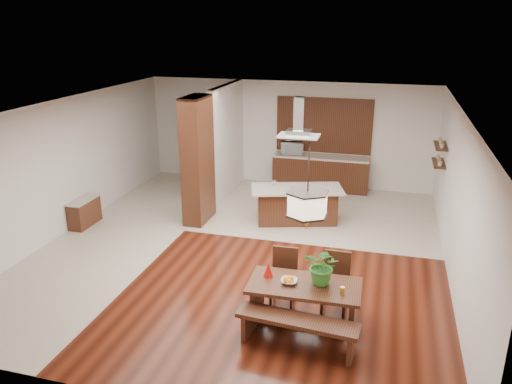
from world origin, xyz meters
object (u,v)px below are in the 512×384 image
(dining_bench, at_px, (297,333))
(dining_chair_left, at_px, (283,278))
(dining_table, at_px, (304,295))
(foliage_plant, at_px, (323,266))
(fruit_bowl, at_px, (289,281))
(dining_chair_right, at_px, (335,284))
(island_cup, at_px, (315,188))
(hallway_console, at_px, (84,212))
(kitchen_island, at_px, (297,205))
(range_hood, at_px, (299,117))
(pendant_lantern, at_px, (308,187))
(microwave, at_px, (292,148))

(dining_bench, distance_m, dining_chair_left, 1.22)
(dining_table, xyz_separation_m, foliage_plant, (0.26, 0.08, 0.48))
(fruit_bowl, bearing_deg, dining_chair_right, 41.06)
(dining_chair_right, relative_size, island_cup, 7.17)
(hallway_console, relative_size, fruit_bowl, 3.55)
(fruit_bowl, relative_size, kitchen_island, 0.11)
(range_hood, height_order, island_cup, range_hood)
(dining_bench, distance_m, pendant_lantern, 2.09)
(island_cup, bearing_deg, dining_table, -83.09)
(fruit_bowl, xyz_separation_m, microwave, (-1.30, 6.59, 0.38))
(dining_table, height_order, dining_chair_left, dining_chair_left)
(dining_chair_right, bearing_deg, kitchen_island, 110.44)
(island_cup, bearing_deg, dining_bench, -83.80)
(fruit_bowl, bearing_deg, range_hood, 99.15)
(dining_table, distance_m, range_hood, 4.57)
(dining_chair_left, height_order, island_cup, island_cup)
(pendant_lantern, bearing_deg, kitchen_island, 102.38)
(fruit_bowl, height_order, island_cup, island_cup)
(pendant_lantern, xyz_separation_m, foliage_plant, (0.26, 0.08, -1.25))
(fruit_bowl, relative_size, range_hood, 0.28)
(dining_chair_right, distance_m, range_hood, 4.23)
(dining_bench, bearing_deg, range_hood, 100.99)
(hallway_console, xyz_separation_m, dining_chair_right, (5.92, -2.04, 0.17))
(range_hood, bearing_deg, island_cup, -12.33)
(range_hood, bearing_deg, kitchen_island, -90.00)
(pendant_lantern, height_order, fruit_bowl, pendant_lantern)
(dining_bench, distance_m, kitchen_island, 4.73)
(dining_bench, bearing_deg, dining_table, 91.60)
(foliage_plant, bearing_deg, dining_table, -162.39)
(fruit_bowl, distance_m, island_cup, 3.99)
(fruit_bowl, bearing_deg, foliage_plant, 12.74)
(range_hood, xyz_separation_m, microwave, (-0.64, 2.53, -1.35))
(hallway_console, height_order, microwave, microwave)
(foliage_plant, relative_size, range_hood, 0.66)
(range_hood, distance_m, island_cup, 1.62)
(fruit_bowl, distance_m, kitchen_island, 4.12)
(dining_table, xyz_separation_m, microwave, (-1.53, 6.56, 0.60))
(hallway_console, bearing_deg, island_cup, 15.28)
(island_cup, bearing_deg, dining_chair_left, -89.30)
(hallway_console, xyz_separation_m, dining_chair_left, (5.08, -2.07, 0.16))
(foliage_plant, relative_size, island_cup, 4.39)
(dining_bench, distance_m, fruit_bowl, 0.80)
(fruit_bowl, bearing_deg, microwave, 101.15)
(dining_bench, relative_size, dining_chair_right, 1.81)
(hallway_console, distance_m, fruit_bowl, 5.90)
(hallway_console, distance_m, kitchen_island, 4.86)
(foliage_plant, relative_size, fruit_bowl, 2.40)
(dining_table, relative_size, island_cup, 12.64)
(dining_chair_left, relative_size, fruit_bowl, 3.83)
(dining_bench, height_order, fruit_bowl, fruit_bowl)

